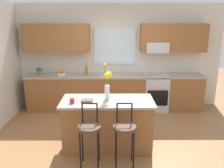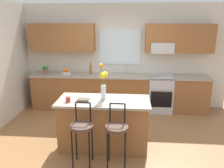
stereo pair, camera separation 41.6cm
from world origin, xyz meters
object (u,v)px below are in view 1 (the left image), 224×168
(mug_ceramic, at_px, (72,101))
(potted_plant_small, at_px, (39,71))
(bar_stool_near, at_px, (89,130))
(flower_vase, at_px, (107,81))
(oven_range, at_px, (155,92))
(bottle_olive_oil, at_px, (86,70))
(fruit_bowl_oranges, at_px, (61,73))
(kitchen_island, at_px, (108,124))
(cookbook, at_px, (87,101))
(bar_stool_middle, at_px, (125,130))

(mug_ceramic, xyz_separation_m, potted_plant_small, (-1.16, 2.07, 0.07))
(bar_stool_near, relative_size, flower_vase, 1.60)
(oven_range, bearing_deg, bottle_olive_oil, 179.21)
(mug_ceramic, bearing_deg, fruit_bowl_oranges, 106.28)
(kitchen_island, distance_m, cookbook, 0.59)
(cookbook, height_order, potted_plant_small, potted_plant_small)
(bar_stool_middle, bearing_deg, mug_ceramic, 153.30)
(kitchen_island, distance_m, bar_stool_middle, 0.67)
(kitchen_island, bearing_deg, cookbook, -170.20)
(fruit_bowl_oranges, xyz_separation_m, potted_plant_small, (-0.55, -0.00, 0.06))
(bar_stool_near, relative_size, cookbook, 5.21)
(bottle_olive_oil, bearing_deg, fruit_bowl_oranges, 179.76)
(bar_stool_middle, distance_m, flower_vase, 0.93)
(bar_stool_middle, relative_size, fruit_bowl_oranges, 4.34)
(oven_range, relative_size, kitchen_island, 0.56)
(oven_range, bearing_deg, cookbook, -128.91)
(oven_range, xyz_separation_m, fruit_bowl_oranges, (-2.44, 0.03, 0.52))
(potted_plant_small, bearing_deg, flower_vase, -46.97)
(oven_range, bearing_deg, bar_stool_middle, -111.00)
(potted_plant_small, bearing_deg, fruit_bowl_oranges, 0.44)
(flower_vase, height_order, potted_plant_small, flower_vase)
(kitchen_island, height_order, fruit_bowl_oranges, fruit_bowl_oranges)
(oven_range, distance_m, kitchen_island, 2.27)
(flower_vase, height_order, bottle_olive_oil, flower_vase)
(bar_stool_near, xyz_separation_m, flower_vase, (0.27, 0.63, 0.62))
(oven_range, height_order, mug_ceramic, mug_ceramic)
(oven_range, distance_m, fruit_bowl_oranges, 2.49)
(bar_stool_near, height_order, potted_plant_small, potted_plant_small)
(flower_vase, distance_m, bottle_olive_oil, 1.98)
(mug_ceramic, relative_size, fruit_bowl_oranges, 0.37)
(oven_range, xyz_separation_m, kitchen_island, (-1.23, -1.90, 0.00))
(fruit_bowl_oranges, bearing_deg, kitchen_island, -57.99)
(oven_range, height_order, bar_stool_near, bar_stool_near)
(kitchen_island, xyz_separation_m, bar_stool_near, (-0.27, -0.59, 0.17))
(bottle_olive_oil, bearing_deg, oven_range, -0.79)
(bar_stool_middle, height_order, bottle_olive_oil, bottle_olive_oil)
(bar_stool_middle, relative_size, mug_ceramic, 11.58)
(flower_vase, xyz_separation_m, cookbook, (-0.35, -0.10, -0.32))
(oven_range, distance_m, cookbook, 2.57)
(fruit_bowl_oranges, bearing_deg, bottle_olive_oil, -0.24)
(bar_stool_near, relative_size, bar_stool_middle, 1.00)
(bar_stool_middle, distance_m, bottle_olive_oil, 2.68)
(flower_vase, bearing_deg, oven_range, 56.44)
(mug_ceramic, bearing_deg, flower_vase, 17.63)
(cookbook, bearing_deg, fruit_bowl_oranges, 113.15)
(mug_ceramic, height_order, potted_plant_small, potted_plant_small)
(potted_plant_small, bearing_deg, mug_ceramic, -60.76)
(kitchen_island, xyz_separation_m, mug_ceramic, (-0.60, -0.15, 0.50))
(bar_stool_middle, distance_m, cookbook, 0.87)
(oven_range, height_order, potted_plant_small, potted_plant_small)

